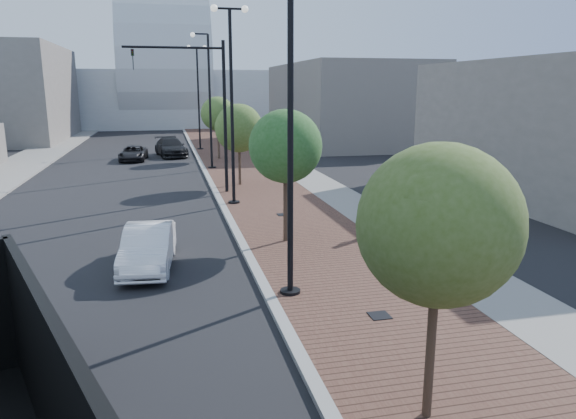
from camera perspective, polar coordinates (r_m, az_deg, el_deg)
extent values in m
cube|color=#4C2D23|center=(44.17, -5.08, 5.65)|extent=(7.00, 140.00, 0.12)
cube|color=slate|center=(44.62, -1.62, 5.77)|extent=(2.40, 140.00, 0.13)
cube|color=gray|center=(43.82, -9.63, 5.47)|extent=(0.30, 140.00, 0.14)
cube|color=slate|center=(44.98, -26.44, 4.48)|extent=(4.00, 140.00, 0.12)
cylinder|color=black|center=(11.39, -28.39, -15.15)|extent=(0.69, 1.16, 1.13)
cylinder|color=silver|center=(11.39, -28.39, -15.15)|extent=(0.54, 0.70, 0.62)
imported|color=white|center=(17.49, -14.76, -3.93)|extent=(1.81, 4.26, 1.37)
imported|color=black|center=(43.83, -16.25, 5.80)|extent=(2.21, 4.26, 1.15)
imported|color=black|center=(45.90, -12.45, 6.54)|extent=(2.95, 5.48, 1.51)
imported|color=black|center=(20.26, 8.98, -1.02)|extent=(0.65, 0.49, 1.60)
cylinder|color=black|center=(14.83, 0.24, -8.95)|extent=(0.56, 0.56, 0.20)
cylinder|color=black|center=(13.80, 0.26, 8.74)|extent=(0.16, 0.16, 9.00)
cylinder|color=black|center=(26.18, -5.81, 0.68)|extent=(0.56, 0.56, 0.20)
cylinder|color=black|center=(25.61, -6.04, 10.61)|extent=(0.16, 0.16, 9.00)
cylinder|color=black|center=(25.83, -6.29, 20.63)|extent=(1.40, 0.10, 0.10)
sphere|color=silver|center=(25.75, -7.94, 20.61)|extent=(0.32, 0.32, 0.32)
sphere|color=silver|center=(25.92, -4.65, 20.64)|extent=(0.32, 0.32, 0.32)
cylinder|color=black|center=(37.93, -8.15, 4.43)|extent=(0.56, 0.56, 0.20)
cylinder|color=black|center=(37.54, -8.37, 11.26)|extent=(0.16, 0.16, 9.00)
cylinder|color=black|center=(37.65, -9.40, 18.09)|extent=(1.00, 0.10, 0.10)
sphere|color=silver|center=(37.61, -10.20, 17.96)|extent=(0.32, 0.32, 0.32)
cylinder|color=black|center=(49.80, -9.38, 6.39)|extent=(0.56, 0.56, 0.20)
cylinder|color=black|center=(49.51, -9.58, 11.60)|extent=(0.16, 0.16, 9.00)
cylinder|color=black|center=(49.62, -9.78, 16.80)|extent=(1.40, 0.10, 0.10)
sphere|color=silver|center=(49.58, -10.62, 16.77)|extent=(0.32, 0.32, 0.32)
sphere|color=silver|center=(49.67, -8.94, 16.82)|extent=(0.32, 0.32, 0.32)
cylinder|color=black|center=(28.62, -6.77, 9.59)|extent=(0.18, 0.18, 8.00)
cylinder|color=black|center=(28.47, -12.19, 16.63)|extent=(5.00, 0.12, 0.12)
imported|color=black|center=(28.46, -16.30, 15.20)|extent=(0.16, 0.20, 1.00)
cylinder|color=#382619|center=(9.38, 15.15, -12.74)|extent=(0.16, 0.16, 3.28)
sphere|color=#3C531C|center=(8.75, 15.87, -1.59)|extent=(2.63, 2.63, 2.63)
sphere|color=#3C531C|center=(9.25, 17.07, -2.39)|extent=(1.84, 1.84, 1.84)
sphere|color=#3C531C|center=(8.28, 15.18, -0.03)|extent=(1.58, 1.58, 1.58)
cylinder|color=#382619|center=(19.27, -0.28, 1.11)|extent=(0.16, 0.16, 3.36)
sphere|color=#22511C|center=(18.97, -0.28, 6.80)|extent=(2.62, 2.62, 2.62)
sphere|color=#22511C|center=(19.38, 0.68, 6.21)|extent=(1.84, 1.84, 1.84)
sphere|color=#22511C|center=(18.58, -0.99, 7.71)|extent=(1.57, 1.57, 1.57)
cylinder|color=#382619|center=(30.95, -5.22, 5.36)|extent=(0.16, 0.16, 3.15)
sphere|color=#3D5C1F|center=(30.76, -5.29, 8.69)|extent=(2.76, 2.76, 2.76)
sphere|color=#3D5C1F|center=(31.13, -4.62, 8.34)|extent=(1.93, 1.93, 1.93)
sphere|color=#3D5C1F|center=(30.40, -5.79, 9.23)|extent=(1.65, 1.65, 1.65)
cylinder|color=#382619|center=(42.78, -7.47, 7.56)|extent=(0.16, 0.16, 3.39)
sphere|color=#3B5B1F|center=(42.64, -7.55, 10.15)|extent=(2.66, 2.66, 2.66)
sphere|color=#3B5B1F|center=(43.00, -7.04, 9.86)|extent=(1.86, 1.86, 1.86)
sphere|color=#3B5B1F|center=(42.30, -7.93, 10.58)|extent=(1.60, 1.60, 1.60)
cube|color=#AAB0B5|center=(88.41, -12.95, 11.57)|extent=(50.00, 28.00, 8.00)
cube|color=slate|center=(56.55, 6.24, 11.21)|extent=(12.00, 22.00, 8.00)
cube|color=#645F5A|center=(31.22, 28.46, 7.49)|extent=(10.00, 16.00, 7.00)
cube|color=black|center=(13.59, 9.79, -11.13)|extent=(0.50, 0.50, 0.02)
cube|color=black|center=(23.59, -0.53, -0.54)|extent=(0.50, 0.50, 0.02)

